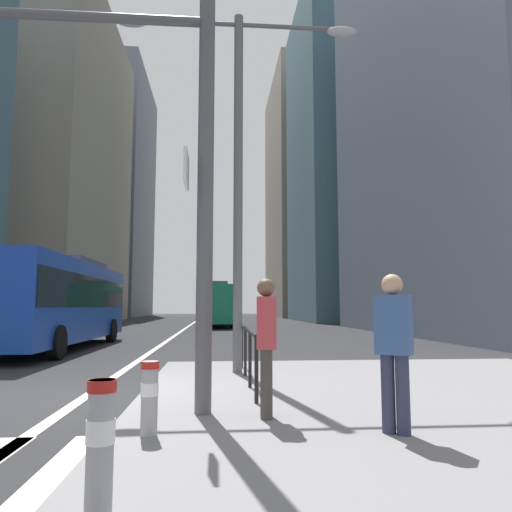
# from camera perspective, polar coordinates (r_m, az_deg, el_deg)

# --- Properties ---
(ground_plane) EXTENTS (160.00, 160.00, 0.00)m
(ground_plane) POSITION_cam_1_polar(r_m,az_deg,el_deg) (28.49, -9.26, -9.12)
(ground_plane) COLOR #28282B
(median_island) EXTENTS (9.00, 10.00, 0.15)m
(median_island) POSITION_cam_1_polar(r_m,az_deg,el_deg) (8.19, 19.79, -16.00)
(median_island) COLOR gray
(median_island) RESTS_ON ground
(lane_centre_line) EXTENTS (0.20, 80.00, 0.01)m
(lane_centre_line) POSITION_cam_1_polar(r_m,az_deg,el_deg) (38.46, -8.08, -8.33)
(lane_centre_line) COLOR beige
(lane_centre_line) RESTS_ON ground
(office_tower_left_mid) EXTENTS (13.89, 25.26, 32.37)m
(office_tower_left_mid) POSITION_cam_1_polar(r_m,az_deg,el_deg) (54.34, -24.48, 10.09)
(office_tower_left_mid) COLOR gray
(office_tower_left_mid) RESTS_ON ground
(office_tower_left_far) EXTENTS (12.65, 22.52, 39.76)m
(office_tower_left_far) POSITION_cam_1_polar(r_m,az_deg,el_deg) (82.98, -17.38, 6.94)
(office_tower_left_far) COLOR slate
(office_tower_left_far) RESTS_ON ground
(office_tower_right_mid) EXTENTS (11.71, 17.34, 36.31)m
(office_tower_right_mid) POSITION_cam_1_polar(r_m,az_deg,el_deg) (55.77, 11.13, 11.34)
(office_tower_right_mid) COLOR slate
(office_tower_right_mid) RESTS_ON ground
(office_tower_right_far) EXTENTS (12.06, 22.25, 38.32)m
(office_tower_right_far) POSITION_cam_1_polar(r_m,az_deg,el_deg) (78.02, 6.41, 6.98)
(office_tower_right_far) COLOR gray
(office_tower_right_far) RESTS_ON ground
(city_bus_blue_oncoming) EXTENTS (2.74, 10.98, 3.40)m
(city_bus_blue_oncoming) POSITION_cam_1_polar(r_m,az_deg,el_deg) (18.86, -22.68, -4.72)
(city_bus_blue_oncoming) COLOR #14389E
(city_bus_blue_oncoming) RESTS_ON ground
(city_bus_red_receding) EXTENTS (2.88, 11.66, 3.40)m
(city_bus_red_receding) POSITION_cam_1_polar(r_m,az_deg,el_deg) (38.28, -4.75, -5.64)
(city_bus_red_receding) COLOR #198456
(city_bus_red_receding) RESTS_ON ground
(car_oncoming_mid) EXTENTS (2.17, 4.26, 1.94)m
(car_oncoming_mid) POSITION_cam_1_polar(r_m,az_deg,el_deg) (40.65, -17.77, -6.59)
(car_oncoming_mid) COLOR gold
(car_oncoming_mid) RESTS_ON ground
(car_receding_near) EXTENTS (2.18, 4.48, 1.94)m
(car_receding_near) POSITION_cam_1_polar(r_m,az_deg,el_deg) (59.32, -4.52, -6.62)
(car_receding_near) COLOR maroon
(car_receding_near) RESTS_ON ground
(traffic_signal_gantry) EXTENTS (6.25, 0.65, 6.00)m
(traffic_signal_gantry) POSITION_cam_1_polar(r_m,az_deg,el_deg) (7.25, -23.34, 15.31)
(traffic_signal_gantry) COLOR #515156
(traffic_signal_gantry) RESTS_ON median_island
(street_lamp_post) EXTENTS (5.50, 0.32, 8.00)m
(street_lamp_post) POSITION_cam_1_polar(r_m,az_deg,el_deg) (10.91, -2.13, 14.00)
(street_lamp_post) COLOR #56565B
(street_lamp_post) RESTS_ON median_island
(bollard_front) EXTENTS (0.20, 0.20, 0.89)m
(bollard_front) POSITION_cam_1_polar(r_m,az_deg,el_deg) (3.57, -18.16, -20.22)
(bollard_front) COLOR #99999E
(bollard_front) RESTS_ON median_island
(bollard_left) EXTENTS (0.20, 0.20, 0.79)m
(bollard_left) POSITION_cam_1_polar(r_m,az_deg,el_deg) (5.50, -12.64, -15.80)
(bollard_left) COLOR #99999E
(bollard_left) RESTS_ON median_island
(pedestrian_railing) EXTENTS (0.06, 4.11, 0.98)m
(pedestrian_railing) POSITION_cam_1_polar(r_m,az_deg,el_deg) (9.06, -1.02, -10.30)
(pedestrian_railing) COLOR black
(pedestrian_railing) RESTS_ON median_island
(pedestrian_walking) EXTENTS (0.27, 0.40, 1.74)m
(pedestrian_walking) POSITION_cam_1_polar(r_m,az_deg,el_deg) (6.14, 1.23, -9.92)
(pedestrian_walking) COLOR #423D38
(pedestrian_walking) RESTS_ON median_island
(pedestrian_far) EXTENTS (0.45, 0.41, 1.75)m
(pedestrian_far) POSITION_cam_1_polar(r_m,az_deg,el_deg) (5.59, 16.20, -10.03)
(pedestrian_far) COLOR #2D334C
(pedestrian_far) RESTS_ON median_island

